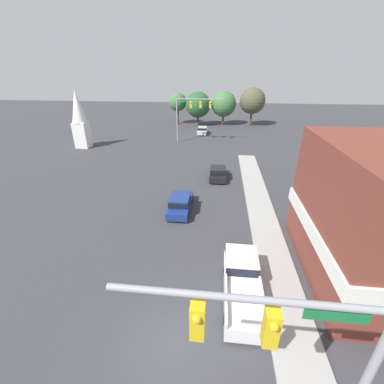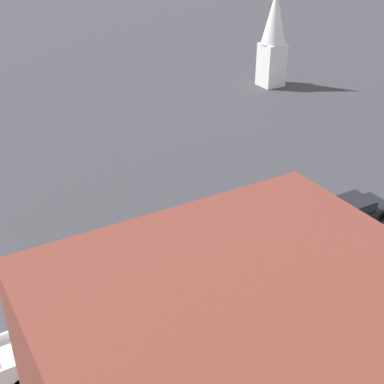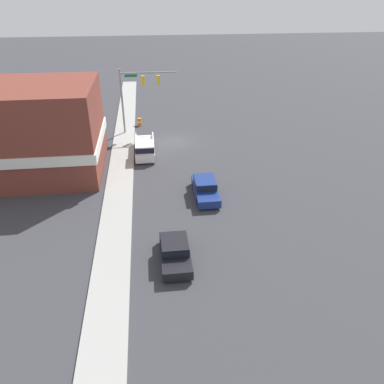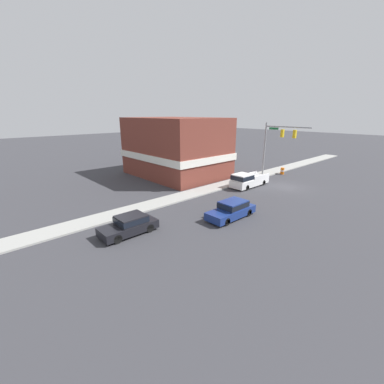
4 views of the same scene
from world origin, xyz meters
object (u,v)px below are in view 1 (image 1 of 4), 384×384
Objects in this scene: car_lead at (180,203)px; car_distant at (202,130)px; pickup_truck_parked at (242,280)px; car_oncoming at (218,172)px.

car_distant is (-0.33, 31.39, -0.01)m from car_lead.
car_distant is 40.78m from pickup_truck_parked.
pickup_truck_parked reaches higher than car_distant.
car_oncoming is 0.77× the size of pickup_truck_parked.
car_lead reaches higher than car_oncoming.
car_lead reaches higher than car_distant.
car_lead is 8.77m from car_oncoming.
car_lead is 31.39m from car_distant.
car_distant is (-3.55, 23.24, 0.02)m from car_oncoming.
pickup_truck_parked is at bearing -82.59° from car_distant.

